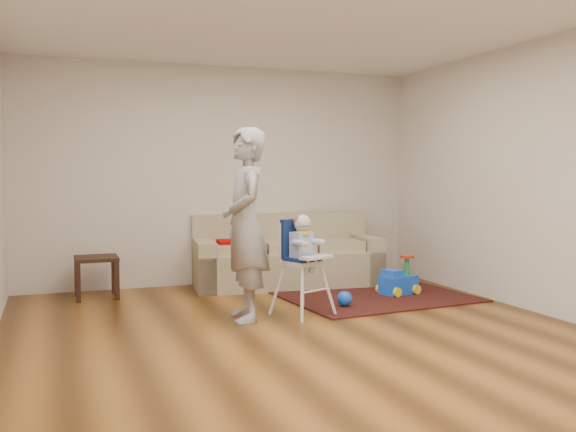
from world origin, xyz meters
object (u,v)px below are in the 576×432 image
object	(u,v)px
adult	(245,224)
high_chair	(302,267)
sofa	(286,250)
ride_on_toy	(398,275)
side_table	(97,277)
toy_ball	(345,299)

from	to	relation	value
adult	high_chair	bearing A→B (deg)	96.33
high_chair	adult	bearing A→B (deg)	158.50
sofa	high_chair	bearing A→B (deg)	-98.33
sofa	adult	bearing A→B (deg)	-115.67
ride_on_toy	high_chair	xyz separation A→B (m)	(-1.40, -0.56, 0.25)
high_chair	adult	world-z (taller)	adult
side_table	adult	bearing A→B (deg)	-51.65
side_table	high_chair	distance (m)	2.43
ride_on_toy	adult	bearing A→B (deg)	-178.28
sofa	toy_ball	world-z (taller)	sofa
ride_on_toy	adult	world-z (taller)	adult
side_table	ride_on_toy	distance (m)	3.39
sofa	side_table	size ratio (longest dim) A/B	5.04
side_table	high_chair	size ratio (longest dim) A/B	0.47
side_table	ride_on_toy	size ratio (longest dim) A/B	1.07
sofa	ride_on_toy	bearing A→B (deg)	-39.86
ride_on_toy	adult	size ratio (longest dim) A/B	0.24
adult	toy_ball	bearing A→B (deg)	104.06
sofa	side_table	xyz separation A→B (m)	(-2.25, -0.01, -0.20)
high_chair	adult	distance (m)	0.72
toy_ball	adult	bearing A→B (deg)	-171.23
side_table	adult	size ratio (longest dim) A/B	0.26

